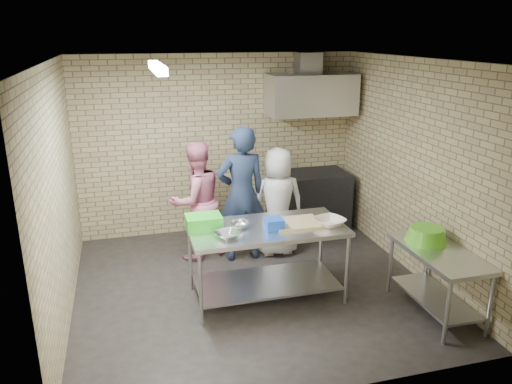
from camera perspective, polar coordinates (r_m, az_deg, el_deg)
The scene contains 25 objects.
floor at distance 6.25m, azimuth -0.41°, elevation -10.71°, with size 4.20×4.20×0.00m, color black.
ceiling at distance 5.50m, azimuth -0.48°, elevation 14.84°, with size 4.20×4.20×0.00m, color black.
back_wall at distance 7.62m, azimuth -4.30°, elevation 5.39°, with size 4.20×0.06×2.70m, color tan.
front_wall at distance 3.95m, azimuth 7.04°, elevation -6.84°, with size 4.20×0.06×2.70m, color tan.
left_wall at distance 5.60m, azimuth -21.70°, elevation -0.47°, with size 0.06×4.00×2.70m, color tan.
right_wall at distance 6.56m, azimuth 17.59°, elevation 2.55°, with size 0.06×4.00×2.70m, color tan.
prep_table at distance 5.84m, azimuth 1.21°, elevation -8.01°, with size 1.77×0.89×0.89m, color silver.
side_counter at distance 5.90m, azimuth 19.92°, elevation -9.63°, with size 0.60×1.20×0.75m, color silver.
stove at distance 7.90m, azimuth 6.00°, elevation -0.98°, with size 1.20×0.70×0.90m, color black.
range_hood at distance 7.58m, azimuth 6.27°, elevation 11.03°, with size 1.30×0.60×0.60m, color silver.
hood_duct at distance 7.68m, azimuth 5.97°, elevation 14.50°, with size 0.35×0.30×0.30m, color #A5A8AD.
wall_shelf at distance 7.89m, azimuth 7.79°, elevation 9.92°, with size 0.80×0.20×0.04m, color #3F2B19.
fluorescent_fixture at distance 5.33m, azimuth -11.23°, elevation 13.77°, with size 0.10×1.25×0.08m, color white.
green_crate at distance 5.60m, azimuth -6.00°, elevation -3.46°, with size 0.39×0.30×0.16m, color green.
blue_tub at distance 5.56m, azimuth 2.03°, elevation -3.68°, with size 0.20×0.20×0.13m, color #1847B4.
cutting_board at distance 5.74m, azimuth 4.66°, elevation -3.55°, with size 0.54×0.41×0.03m, color tan.
mixing_bowl_a at distance 5.36m, azimuth -3.30°, elevation -4.92°, with size 0.28×0.28×0.07m, color silver.
mixing_bowl_b at distance 5.62m, azimuth -1.84°, elevation -3.77°, with size 0.21×0.21×0.07m, color #B4B7BB.
ceramic_bowl at distance 5.74m, azimuth 8.40°, elevation -3.40°, with size 0.34×0.34×0.08m, color beige.
green_basin at distance 5.88m, azimuth 18.87°, elevation -4.64°, with size 0.46×0.46×0.17m, color #59C626, non-canonical shape.
bottle_red at distance 7.78m, azimuth 6.09°, elevation 10.69°, with size 0.07×0.07×0.18m, color #B22619.
bottle_green at distance 7.94m, azimuth 8.83°, elevation 10.61°, with size 0.06×0.06×0.15m, color green.
man_navy at distance 6.64m, azimuth -1.69°, elevation -0.27°, with size 0.67×0.44×1.84m, color #141C33.
woman_pink at distance 6.77m, azimuth -6.86°, elevation -1.03°, with size 0.79×0.61×1.62m, color #C0667F.
woman_white at distance 6.86m, azimuth 2.48°, elevation -1.12°, with size 0.74×0.48×1.52m, color silver.
Camera 1 is at (-1.40, -5.31, 2.99)m, focal length 34.99 mm.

